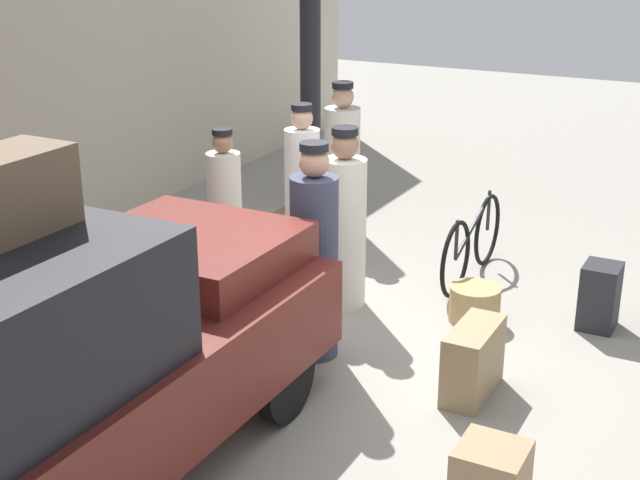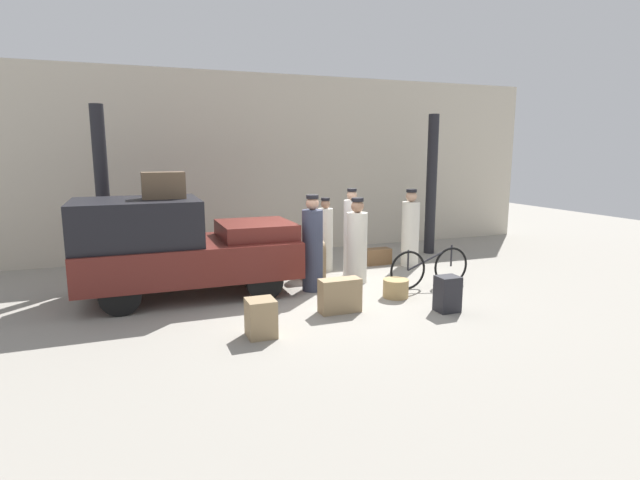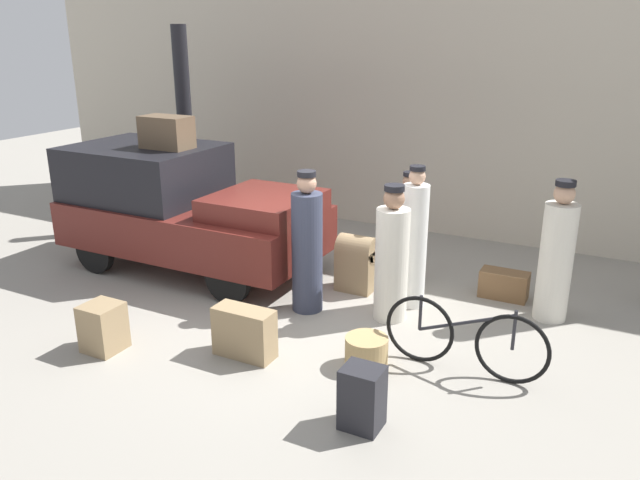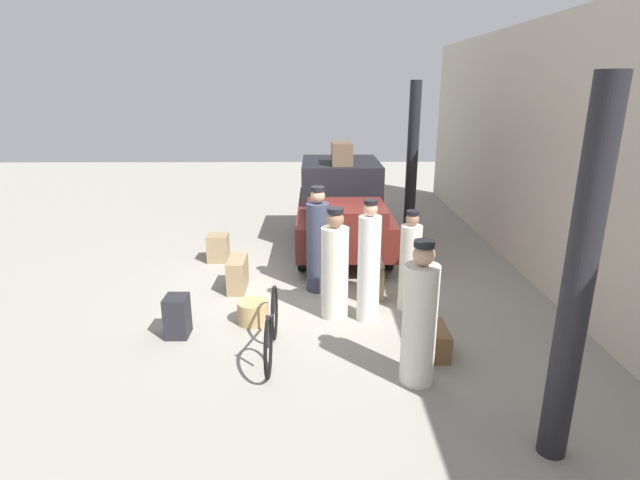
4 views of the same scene
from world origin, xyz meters
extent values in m
plane|color=gray|center=(0.00, 0.00, 0.00)|extent=(30.00, 30.00, 0.00)
cylinder|color=black|center=(4.06, 2.39, 1.75)|extent=(0.26, 0.26, 3.50)
cylinder|color=black|center=(-0.97, 1.53, 0.33)|extent=(0.65, 0.12, 0.65)
cylinder|color=black|center=(-0.97, -0.15, 0.33)|extent=(0.65, 0.12, 0.65)
cube|color=#591E19|center=(-2.16, 0.69, 0.67)|extent=(3.82, 1.84, 0.65)
cube|color=#591E19|center=(-0.91, 0.69, 1.14)|extent=(1.34, 1.43, 0.29)
torus|color=black|center=(2.70, -0.45, 0.38)|extent=(0.75, 0.04, 0.75)
torus|color=black|center=(1.73, -0.45, 0.38)|extent=(0.75, 0.04, 0.75)
cylinder|color=#232328|center=(2.22, -0.45, 0.56)|extent=(0.98, 0.04, 0.41)
cylinder|color=#232328|center=(1.73, -0.45, 0.57)|extent=(0.04, 0.04, 0.39)
cylinder|color=#232328|center=(2.70, -0.45, 0.59)|extent=(0.04, 0.04, 0.43)
cylinder|color=tan|center=(1.28, -0.81, 0.17)|extent=(0.46, 0.46, 0.33)
cylinder|color=white|center=(1.17, 0.91, 0.80)|extent=(0.33, 0.33, 1.60)
sphere|color=tan|center=(1.17, 0.91, 1.71)|extent=(0.21, 0.21, 0.21)
cylinder|color=black|center=(1.17, 0.91, 1.81)|extent=(0.20, 0.20, 0.06)
cylinder|color=silver|center=(2.83, 1.32, 0.74)|extent=(0.40, 0.40, 1.47)
sphere|color=tan|center=(2.83, 1.32, 1.59)|extent=(0.25, 0.25, 0.25)
cylinder|color=black|center=(2.83, 1.32, 1.72)|extent=(0.24, 0.24, 0.07)
cylinder|color=silver|center=(1.07, 0.41, 0.70)|extent=(0.41, 0.41, 1.41)
sphere|color=#936B51|center=(1.07, 0.41, 1.53)|extent=(0.25, 0.25, 0.25)
cylinder|color=black|center=(1.07, 0.41, 1.66)|extent=(0.24, 0.24, 0.07)
cylinder|color=silver|center=(0.85, 1.57, 0.69)|extent=(0.32, 0.32, 1.37)
sphere|color=#936B51|center=(0.85, 1.57, 1.47)|extent=(0.20, 0.20, 0.20)
cylinder|color=black|center=(0.85, 1.57, 1.58)|extent=(0.19, 0.19, 0.06)
cylinder|color=#33384C|center=(0.04, 0.17, 0.77)|extent=(0.39, 0.39, 1.53)
sphere|color=tan|center=(0.04, 0.17, 1.65)|extent=(0.24, 0.24, 0.24)
cylinder|color=black|center=(0.04, 0.17, 1.77)|extent=(0.23, 0.23, 0.07)
cube|color=#937A56|center=(0.01, -1.22, 0.28)|extent=(0.68, 0.29, 0.56)
cube|color=#937A56|center=(0.33, 1.04, 0.29)|extent=(0.50, 0.39, 0.59)
cylinder|color=#937A56|center=(0.33, 1.04, 0.59)|extent=(0.50, 0.39, 0.39)
cube|color=#232328|center=(1.67, -1.81, 0.30)|extent=(0.36, 0.31, 0.59)
cube|color=brown|center=(2.19, 1.69, 0.19)|extent=(0.62, 0.30, 0.37)
cube|color=brown|center=(-2.54, 0.69, 2.01)|extent=(0.72, 0.42, 0.46)
camera|label=1|loc=(-5.86, -3.02, 3.42)|focal=50.00mm
camera|label=2|loc=(-3.10, -8.43, 2.60)|focal=28.00mm
camera|label=3|loc=(3.55, -6.26, 3.41)|focal=35.00mm
camera|label=4|loc=(8.03, 0.12, 3.38)|focal=28.00mm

